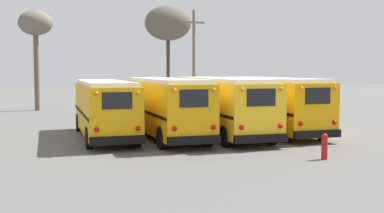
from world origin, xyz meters
name	(u,v)px	position (x,y,z in m)	size (l,w,h in m)	color
ground_plane	(193,136)	(0.00, 0.00, 0.00)	(160.00, 160.00, 0.00)	#5B5956
school_bus_0	(104,107)	(-4.61, 0.42, 1.62)	(2.69, 9.43, 2.97)	#E5A00C
school_bus_1	(165,105)	(-1.54, -0.07, 1.69)	(2.79, 10.23, 3.09)	#E5A00C
school_bus_2	(220,104)	(1.54, -0.05, 1.69)	(2.79, 10.67, 3.11)	yellow
school_bus_3	(271,103)	(4.61, 0.18, 1.68)	(2.94, 9.68, 3.09)	#E5A00C
utility_pole	(194,59)	(3.76, 13.35, 4.41)	(1.80, 0.25, 8.41)	#75604C
bare_tree_0	(36,26)	(-8.78, 19.48, 7.34)	(2.92, 2.92, 8.71)	brown
bare_tree_1	(168,24)	(2.51, 17.39, 7.64)	(4.13, 4.13, 9.24)	#473323
fire_hydrant	(324,146)	(3.22, -7.91, 0.52)	(0.24, 0.24, 1.03)	#B21414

